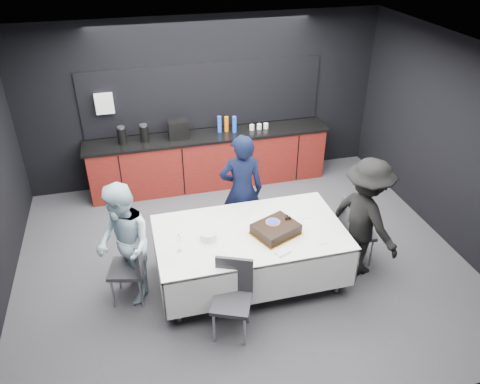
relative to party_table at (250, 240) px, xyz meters
name	(u,v)px	position (x,y,z in m)	size (l,w,h in m)	color
ground	(242,260)	(0.00, 0.40, -0.64)	(6.00, 6.00, 0.00)	#403F44
room_shell	(242,138)	(0.00, 0.40, 1.22)	(6.04, 5.04, 2.82)	white
kitchenette	(208,155)	(-0.02, 2.62, -0.10)	(4.10, 0.64, 2.05)	#5C120E
party_table	(250,240)	(0.00, 0.00, 0.00)	(2.32, 1.32, 0.78)	#99999E
cake_assembly	(276,229)	(0.29, -0.12, 0.21)	(0.67, 0.62, 0.17)	gold
plate_stack	(208,236)	(-0.53, -0.03, 0.19)	(0.20, 0.20, 0.10)	white
loose_plate_near	(219,252)	(-0.46, -0.30, 0.14)	(0.21, 0.21, 0.01)	white
loose_plate_right_a	(303,214)	(0.76, 0.18, 0.14)	(0.21, 0.21, 0.01)	white
loose_plate_right_b	(320,239)	(0.77, -0.37, 0.14)	(0.20, 0.20, 0.01)	white
loose_plate_far	(245,212)	(0.05, 0.43, 0.14)	(0.22, 0.22, 0.01)	white
fork_pile	(283,252)	(0.25, -0.50, 0.15)	(0.17, 0.11, 0.03)	white
champagne_flute	(179,240)	(-0.90, -0.16, 0.30)	(0.06, 0.06, 0.22)	white
chair_left	(133,263)	(-1.44, 0.05, -0.11)	(0.51, 0.51, 0.92)	#2B2B30
chair_right	(352,227)	(1.44, 0.07, -0.11)	(0.48, 0.48, 0.92)	#2B2B30
chair_near	(233,292)	(-0.40, -0.73, -0.11)	(0.55, 0.55, 0.92)	#2B2B30
person_center	(242,191)	(0.12, 0.86, 0.20)	(0.61, 0.40, 1.68)	black
person_left	(124,245)	(-1.51, 0.10, 0.15)	(0.77, 0.60, 1.58)	silver
person_right	(365,218)	(1.47, -0.14, 0.18)	(1.06, 0.61, 1.64)	black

